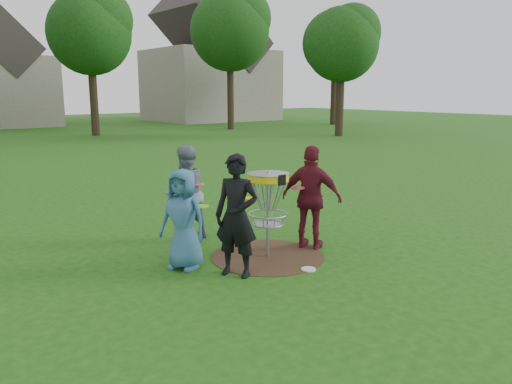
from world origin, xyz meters
TOP-DOWN VIEW (x-y plane):
  - ground at (0.00, 0.00)m, footprint 100.00×100.00m
  - dirt_patch at (0.00, 0.00)m, footprint 1.80×1.80m
  - player_blue at (-1.29, 0.38)m, footprint 0.76×0.87m
  - player_black at (-0.86, -0.34)m, footprint 0.68×0.76m
  - player_grey at (-0.54, 1.60)m, footprint 0.93×0.79m
  - player_maroon at (0.85, -0.09)m, footprint 0.84×1.09m
  - disc_on_grass at (0.09, -0.83)m, footprint 0.22×0.22m
  - disc_golf_basket at (0.00, -0.00)m, footprint 0.66×0.67m
  - held_discs at (-0.37, 0.33)m, footprint 1.82×1.79m
  - house_row at (4.78, 33.07)m, footprint 44.50×10.65m

SIDE VIEW (x-z plane):
  - ground at x=0.00m, z-range 0.00..0.00m
  - dirt_patch at x=0.00m, z-range 0.00..0.01m
  - disc_on_grass at x=0.09m, z-range 0.00..0.02m
  - player_blue at x=-1.29m, z-range 0.00..1.49m
  - player_grey at x=-0.54m, z-range 0.00..1.67m
  - player_maroon at x=0.85m, z-range 0.00..1.72m
  - player_black at x=-0.86m, z-range 0.00..1.74m
  - held_discs at x=-0.37m, z-range 0.93..1.10m
  - disc_golf_basket at x=0.00m, z-range 0.33..1.71m
  - house_row at x=4.78m, z-range -1.67..9.95m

